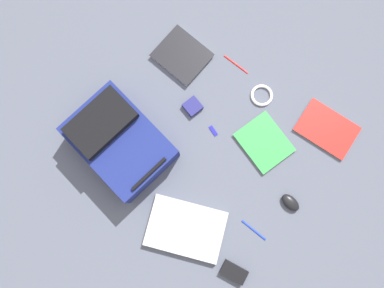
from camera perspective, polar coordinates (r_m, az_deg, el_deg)
ground_plane at (r=1.80m, az=1.03°, el=0.39°), size 3.61×3.61×0.00m
backpack at (r=1.75m, az=-11.07°, el=0.46°), size 0.36×0.47×0.20m
laptop at (r=1.77m, az=-0.96°, el=-12.73°), size 0.37×0.42×0.03m
book_red at (r=1.83m, az=10.91°, el=0.24°), size 0.24×0.28×0.02m
book_blue at (r=1.91m, az=-1.54°, el=13.28°), size 0.22×0.25×0.02m
book_manual at (r=1.92m, az=19.81°, el=2.16°), size 0.23×0.30×0.01m
computer_mouse at (r=1.82m, az=14.73°, el=-8.61°), size 0.06×0.10×0.03m
cable_coil at (r=1.88m, az=10.54°, el=7.28°), size 0.11×0.11×0.01m
power_brick at (r=1.80m, az=6.38°, el=-18.78°), size 0.09×0.13×0.03m
pen_black at (r=1.80m, az=9.37°, el=-12.81°), size 0.02×0.14×0.01m
pen_blue at (r=1.91m, az=6.70°, el=11.97°), size 0.02×0.15×0.01m
earbud_pouch at (r=1.82m, az=0.10°, el=5.73°), size 0.09×0.09×0.03m
usb_stick at (r=1.81m, az=3.26°, el=2.03°), size 0.03×0.06×0.01m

